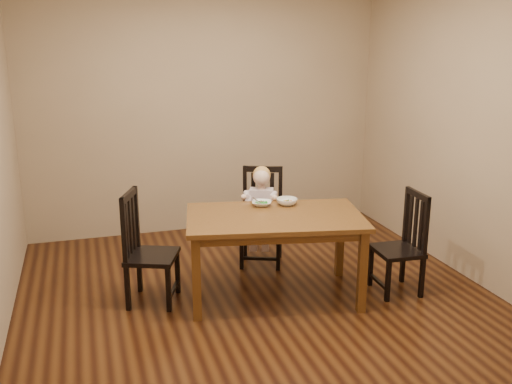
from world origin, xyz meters
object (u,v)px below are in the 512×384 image
object	(u,v)px
dining_table	(275,225)
chair_child	(262,218)
bowl_peas	(262,203)
chair_right	(402,245)
bowl_veg	(287,202)
toddler	(261,206)
chair_left	(146,250)

from	to	relation	value
dining_table	chair_child	world-z (taller)	chair_child
dining_table	bowl_peas	world-z (taller)	bowl_peas
chair_right	bowl_peas	bearing A→B (deg)	67.59
chair_child	chair_right	distance (m)	1.39
bowl_veg	chair_child	bearing A→B (deg)	97.18
bowl_peas	chair_child	bearing A→B (deg)	72.26
chair_child	bowl_veg	bearing A→B (deg)	119.13
chair_right	toddler	size ratio (longest dim) A/B	1.74
toddler	bowl_peas	world-z (taller)	toddler
bowl_veg	dining_table	bearing A→B (deg)	-128.32
dining_table	toddler	xyz separation A→B (m)	(0.12, 0.73, -0.06)
chair_child	chair_right	size ratio (longest dim) A/B	1.05
toddler	bowl_veg	xyz separation A→B (m)	(0.08, -0.48, 0.17)
chair_child	toddler	bearing A→B (deg)	90.00
chair_left	dining_table	bearing A→B (deg)	99.82
chair_right	toddler	xyz separation A→B (m)	(-0.97, 0.97, 0.16)
chair_left	chair_right	bearing A→B (deg)	99.48
dining_table	chair_right	xyz separation A→B (m)	(1.09, -0.24, -0.21)
bowl_peas	bowl_veg	xyz separation A→B (m)	(0.22, -0.04, 0.01)
dining_table	toddler	world-z (taller)	toddler
chair_right	bowl_peas	xyz separation A→B (m)	(-1.11, 0.52, 0.32)
dining_table	chair_child	size ratio (longest dim) A/B	1.70
toddler	bowl_peas	size ratio (longest dim) A/B	3.04
chair_left	bowl_peas	bearing A→B (deg)	115.48
dining_table	chair_left	world-z (taller)	chair_left
dining_table	chair_child	bearing A→B (deg)	80.25
toddler	bowl_peas	bearing A→B (deg)	94.65
chair_right	toddler	world-z (taller)	chair_right
chair_left	bowl_peas	size ratio (longest dim) A/B	5.62
chair_left	toddler	distance (m)	1.29
bowl_veg	toddler	bearing A→B (deg)	99.91
chair_child	bowl_veg	size ratio (longest dim) A/B	5.12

